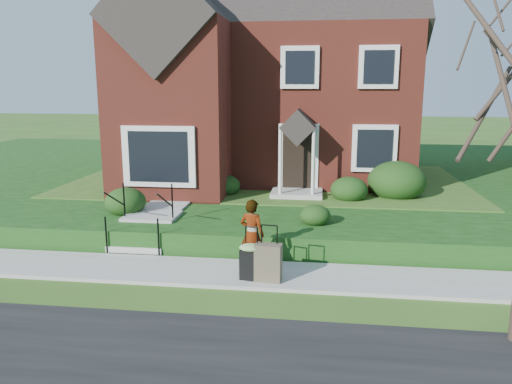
% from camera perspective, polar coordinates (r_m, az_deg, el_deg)
% --- Properties ---
extents(ground, '(120.00, 120.00, 0.00)m').
position_cam_1_polar(ground, '(11.04, -3.12, -9.44)').
color(ground, '#2D5119').
rests_on(ground, ground).
extents(sidewalk, '(60.00, 1.60, 0.08)m').
position_cam_1_polar(sidewalk, '(11.02, -3.13, -9.24)').
color(sidewalk, '#9E9B93').
rests_on(sidewalk, ground).
extents(terrace, '(44.00, 20.00, 0.60)m').
position_cam_1_polar(terrace, '(21.42, 12.90, 1.69)').
color(terrace, '#153A0F').
rests_on(terrace, ground).
extents(walkway, '(1.20, 6.00, 0.06)m').
position_cam_1_polar(walkway, '(16.09, -8.67, -0.33)').
color(walkway, '#9E9B93').
rests_on(walkway, terrace).
extents(main_house, '(10.40, 10.20, 9.40)m').
position_cam_1_polar(main_house, '(19.85, 1.33, 15.58)').
color(main_house, maroon).
rests_on(main_house, terrace).
extents(front_steps, '(1.40, 2.02, 1.50)m').
position_cam_1_polar(front_steps, '(13.22, -12.41, -3.89)').
color(front_steps, '#9E9B93').
rests_on(front_steps, ground).
extents(foundation_shrubs, '(10.45, 4.81, 1.27)m').
position_cam_1_polar(foundation_shrubs, '(15.61, 2.23, 1.30)').
color(foundation_shrubs, black).
rests_on(foundation_shrubs, terrace).
extents(woman, '(0.67, 0.56, 1.57)m').
position_cam_1_polar(woman, '(10.90, -0.45, -4.87)').
color(woman, '#999999').
rests_on(woman, sidewalk).
extents(suitcase_black, '(0.53, 0.46, 1.13)m').
position_cam_1_polar(suitcase_black, '(10.42, -0.63, -7.71)').
color(suitcase_black, black).
rests_on(suitcase_black, sidewalk).
extents(suitcase_olive, '(0.57, 0.36, 1.18)m').
position_cam_1_polar(suitcase_olive, '(10.37, 1.41, -8.05)').
color(suitcase_olive, brown).
rests_on(suitcase_olive, sidewalk).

